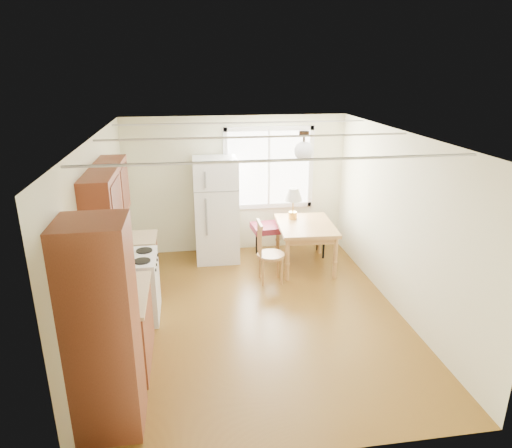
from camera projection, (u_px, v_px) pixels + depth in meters
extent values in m
cube|color=#5A3912|center=(257.00, 314.00, 6.43)|extent=(4.60, 5.60, 0.12)
cube|color=white|center=(257.00, 136.00, 5.61)|extent=(4.60, 5.60, 0.12)
cube|color=#FCFAC9|center=(236.00, 185.00, 8.36)|extent=(4.60, 0.10, 2.50)
cube|color=#FCFAC9|center=(304.00, 335.00, 3.69)|extent=(4.60, 0.10, 2.50)
cube|color=#FCFAC9|center=(100.00, 239.00, 5.74)|extent=(0.10, 5.60, 2.50)
cube|color=#FCFAC9|center=(400.00, 223.00, 6.31)|extent=(0.10, 5.60, 2.50)
cube|color=brown|center=(103.00, 330.00, 4.12)|extent=(0.60, 0.60, 2.10)
cube|color=brown|center=(123.00, 330.00, 5.26)|extent=(0.60, 1.10, 0.86)
cube|color=tan|center=(120.00, 295.00, 5.11)|extent=(0.62, 1.14, 0.04)
cube|color=white|center=(134.00, 287.00, 6.23)|extent=(0.65, 0.76, 0.90)
cube|color=brown|center=(137.00, 266.00, 6.94)|extent=(0.60, 0.60, 0.86)
cube|color=brown|center=(107.00, 196.00, 5.43)|extent=(0.33, 1.60, 0.70)
cube|color=white|center=(269.00, 168.00, 8.33)|extent=(1.50, 0.02, 1.35)
cylinder|color=#312015|center=(304.00, 133.00, 6.10)|extent=(0.14, 0.14, 0.06)
cylinder|color=#312015|center=(304.00, 141.00, 6.13)|extent=(0.03, 0.03, 0.16)
sphere|color=white|center=(304.00, 151.00, 6.18)|extent=(0.26, 0.26, 0.26)
cube|color=white|center=(216.00, 210.00, 8.04)|extent=(0.76, 0.76, 1.83)
cube|color=gray|center=(217.00, 192.00, 7.54)|extent=(0.75, 0.02, 0.02)
cube|color=gray|center=(206.00, 207.00, 7.58)|extent=(0.03, 0.03, 1.10)
cube|color=#5A1522|center=(290.00, 226.00, 8.22)|extent=(1.43, 0.65, 0.11)
cylinder|color=black|center=(260.00, 248.00, 8.06)|extent=(0.04, 0.04, 0.53)
cylinder|color=black|center=(324.00, 244.00, 8.23)|extent=(0.04, 0.04, 0.53)
cylinder|color=black|center=(257.00, 240.00, 8.42)|extent=(0.04, 0.04, 0.53)
cylinder|color=black|center=(318.00, 237.00, 8.59)|extent=(0.04, 0.04, 0.53)
cube|color=#A77540|center=(306.00, 226.00, 7.76)|extent=(1.00, 1.29, 0.06)
cube|color=#A77540|center=(305.00, 230.00, 7.79)|extent=(0.89, 1.18, 0.10)
cylinder|color=#A77540|center=(287.00, 260.00, 7.34)|extent=(0.07, 0.07, 0.71)
cylinder|color=#A77540|center=(335.00, 258.00, 7.41)|extent=(0.07, 0.07, 0.71)
cylinder|color=#A77540|center=(278.00, 236.00, 8.37)|extent=(0.07, 0.07, 0.71)
cylinder|color=#A77540|center=(320.00, 235.00, 8.44)|extent=(0.07, 0.07, 0.71)
cylinder|color=#A77540|center=(271.00, 255.00, 7.28)|extent=(0.45, 0.45, 0.05)
cylinder|color=#A77540|center=(263.00, 273.00, 7.19)|extent=(0.04, 0.04, 0.46)
cylinder|color=#A77540|center=(282.00, 272.00, 7.23)|extent=(0.04, 0.04, 0.46)
cylinder|color=#A77540|center=(260.00, 265.00, 7.47)|extent=(0.04, 0.04, 0.46)
cylinder|color=#A77540|center=(278.00, 264.00, 7.52)|extent=(0.04, 0.04, 0.46)
cylinder|color=#B98D3B|center=(293.00, 215.00, 7.99)|extent=(0.15, 0.15, 0.13)
cylinder|color=#B98D3B|center=(293.00, 206.00, 7.94)|extent=(0.03, 0.03, 0.21)
cone|color=beige|center=(293.00, 194.00, 7.87)|extent=(0.32, 0.32, 0.21)
cube|color=black|center=(111.00, 311.00, 4.67)|extent=(0.20, 0.23, 0.07)
cube|color=black|center=(108.00, 301.00, 4.54)|extent=(0.17, 0.08, 0.25)
cylinder|color=black|center=(110.00, 301.00, 4.68)|extent=(0.13, 0.13, 0.11)
cylinder|color=red|center=(114.00, 275.00, 5.38)|extent=(0.11, 0.11, 0.16)
sphere|color=red|center=(113.00, 267.00, 5.35)|extent=(0.06, 0.06, 0.06)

